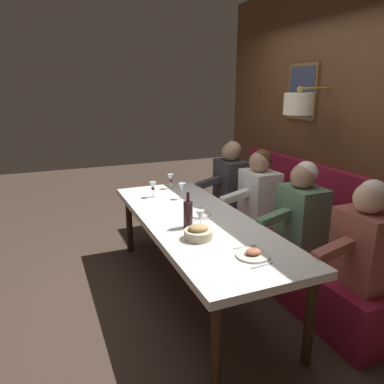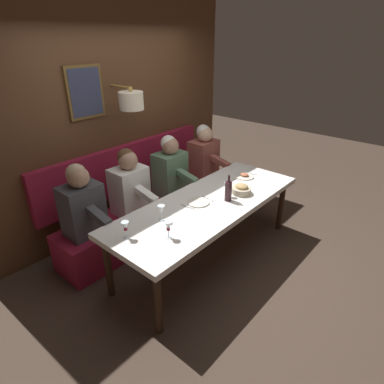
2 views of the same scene
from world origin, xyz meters
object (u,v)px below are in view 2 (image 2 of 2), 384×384
(wine_glass_0, at_px, (227,186))
(wine_glass_2, at_px, (161,210))
(wine_bottle, at_px, (228,191))
(diner_near, at_px, (170,167))
(wine_glass_3, at_px, (125,227))
(diner_far, at_px, (82,203))
(diner_nearest, at_px, (204,154))
(bread_bowl, at_px, (241,189))
(diner_middle, at_px, (129,184))
(dining_table, at_px, (208,207))
(wine_glass_1, at_px, (168,226))

(wine_glass_0, bearing_deg, wine_glass_2, 78.38)
(wine_glass_0, distance_m, wine_bottle, 0.11)
(diner_near, relative_size, wine_glass_0, 4.82)
(wine_glass_2, distance_m, wine_bottle, 0.81)
(wine_glass_0, xyz_separation_m, wine_glass_3, (0.20, 1.27, -0.00))
(diner_far, xyz_separation_m, wine_bottle, (-1.03, -1.16, 0.04))
(diner_nearest, relative_size, wine_glass_0, 4.82)
(diner_far, distance_m, wine_bottle, 1.55)
(diner_nearest, xyz_separation_m, diner_far, (0.00, 2.01, 0.00))
(diner_nearest, bearing_deg, diner_near, 90.00)
(diner_near, xyz_separation_m, bread_bowl, (-1.04, -0.10, -0.03))
(wine_glass_3, relative_size, wine_bottle, 0.55)
(diner_middle, bearing_deg, diner_nearest, -90.00)
(wine_glass_3, height_order, wine_bottle, wine_bottle)
(diner_near, xyz_separation_m, wine_glass_2, (-0.78, 0.92, 0.04))
(dining_table, bearing_deg, wine_glass_3, 82.89)
(diner_near, height_order, diner_middle, same)
(diner_near, bearing_deg, bread_bowl, -174.76)
(diner_near, relative_size, wine_glass_3, 4.82)
(bread_bowl, bearing_deg, wine_bottle, 86.67)
(wine_glass_0, bearing_deg, diner_far, 52.46)
(diner_near, relative_size, diner_far, 1.00)
(diner_near, xyz_separation_m, wine_glass_0, (-0.95, 0.06, 0.04))
(wine_glass_3, bearing_deg, diner_far, -2.45)
(diner_middle, distance_m, wine_glass_3, 1.00)
(wine_glass_0, bearing_deg, diner_middle, 32.88)
(wine_bottle, bearing_deg, wine_glass_2, 72.15)
(wine_glass_1, bearing_deg, diner_middle, -21.39)
(wine_glass_2, bearing_deg, diner_far, 26.39)
(diner_middle, bearing_deg, bread_bowl, -143.25)
(dining_table, relative_size, diner_middle, 3.08)
(diner_middle, bearing_deg, wine_glass_3, 138.95)
(wine_glass_0, height_order, wine_glass_3, same)
(wine_glass_0, height_order, bread_bowl, wine_glass_0)
(wine_glass_0, height_order, wine_glass_2, same)
(diner_far, height_order, wine_glass_1, diner_far)
(wine_glass_1, xyz_separation_m, wine_glass_2, (0.26, -0.17, 0.00))
(dining_table, distance_m, wine_glass_0, 0.32)
(diner_near, distance_m, wine_glass_2, 1.21)
(diner_near, distance_m, bread_bowl, 1.04)
(diner_near, bearing_deg, wine_glass_1, 133.67)
(diner_near, bearing_deg, dining_table, 160.48)
(wine_glass_1, bearing_deg, diner_nearest, -59.88)
(diner_nearest, height_order, diner_middle, same)
(dining_table, xyz_separation_m, wine_glass_2, (0.10, 0.61, 0.18))
(diner_far, bearing_deg, wine_glass_0, -127.54)
(wine_glass_2, bearing_deg, wine_glass_1, 147.15)
(wine_glass_0, relative_size, wine_glass_3, 1.00)
(wine_glass_1, bearing_deg, diner_far, 11.82)
(diner_far, height_order, bread_bowl, diner_far)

